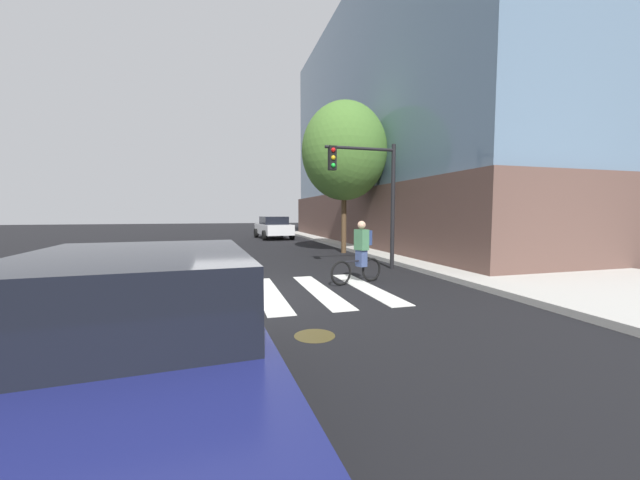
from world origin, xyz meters
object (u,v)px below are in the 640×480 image
Objects in this scene: sedan_mid at (273,227)px; traffic_light_near at (371,184)px; manhole_cover at (315,336)px; street_tree_near at (344,151)px; cyclist at (360,252)px; sedan_near at (143,341)px; fire_hydrant at (397,245)px.

sedan_mid is 1.17× the size of traffic_light_near.
manhole_cover is 0.13× the size of sedan_mid.
street_tree_near reaches higher than traffic_light_near.
sedan_mid is at bearing 83.46° from manhole_cover.
sedan_near is at bearing -127.45° from cyclist.
fire_hydrant is (7.94, 10.36, -0.29)m from sedan_near.
traffic_light_near reaches higher than sedan_mid.
sedan_near is at bearing -116.62° from street_tree_near.
street_tree_near is at bearing 126.61° from fire_hydrant.
cyclist is at bearing -106.11° from street_tree_near.
manhole_cover is at bearing -111.91° from street_tree_near.
cyclist is at bearing -90.43° from sedan_mid.
manhole_cover is 0.38× the size of cyclist.
sedan_near is 0.66× the size of street_tree_near.
manhole_cover is 4.39m from cyclist.
street_tree_near is at bearing 73.89° from cyclist.
cyclist is 6.01m from fire_hydrant.
sedan_near is 13.05m from fire_hydrant.
sedan_near is (-2.02, -1.93, 0.82)m from manhole_cover.
street_tree_near is (6.30, 12.56, 3.97)m from sedan_near.
manhole_cover is at bearing -96.54° from sedan_mid.
traffic_light_near is at bearing -99.68° from street_tree_near.
sedan_mid is 15.39m from traffic_light_near.
manhole_cover is 2.91m from sedan_near.
street_tree_near is at bearing -79.60° from sedan_mid.
traffic_light_near is 4.38m from fire_hydrant.
traffic_light_near is 5.39m from street_tree_near.
sedan_mid reaches higher than manhole_cover.
sedan_mid is at bearing 93.90° from traffic_light_near.
fire_hydrant is (2.48, 2.75, -2.33)m from traffic_light_near.
sedan_mid is at bearing 79.05° from sedan_near.
sedan_near is 1.12× the size of traffic_light_near.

